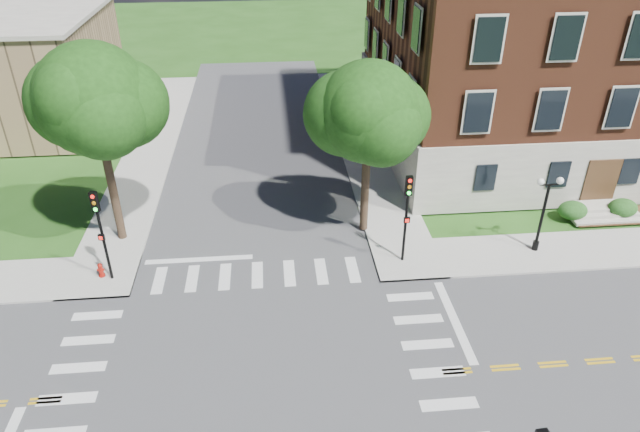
{
  "coord_description": "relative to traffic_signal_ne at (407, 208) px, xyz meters",
  "views": [
    {
      "loc": [
        0.99,
        -15.83,
        17.11
      ],
      "look_at": [
        3.15,
        7.3,
        3.2
      ],
      "focal_mm": 32.0,
      "sensor_mm": 36.0,
      "label": 1
    }
  ],
  "objects": [
    {
      "name": "ground",
      "position": [
        -7.44,
        -7.66,
        -3.19
      ],
      "size": [
        160.0,
        160.0,
        0.0
      ],
      "primitive_type": "plane",
      "color": "#224C15",
      "rests_on": "ground"
    },
    {
      "name": "road_ew",
      "position": [
        -7.44,
        -7.66,
        -3.18
      ],
      "size": [
        90.0,
        12.0,
        0.01
      ],
      "primitive_type": "cube",
      "color": "#3D3D3F",
      "rests_on": "ground"
    },
    {
      "name": "road_ns",
      "position": [
        -7.44,
        -7.66,
        -3.18
      ],
      "size": [
        12.0,
        90.0,
        0.01
      ],
      "primitive_type": "cube",
      "color": "#3D3D3F",
      "rests_on": "ground"
    },
    {
      "name": "sidewalk_ne",
      "position": [
        7.93,
        7.71,
        -3.13
      ],
      "size": [
        34.0,
        34.0,
        0.12
      ],
      "color": "#9E9B93",
      "rests_on": "ground"
    },
    {
      "name": "sidewalk_nw",
      "position": [
        -22.82,
        7.71,
        -3.13
      ],
      "size": [
        34.0,
        34.0,
        0.12
      ],
      "color": "#9E9B93",
      "rests_on": "ground"
    },
    {
      "name": "crosswalk_east",
      "position": [
        -0.24,
        -7.66,
        -3.19
      ],
      "size": [
        2.2,
        10.2,
        0.02
      ],
      "primitive_type": null,
      "color": "silver",
      "rests_on": "ground"
    },
    {
      "name": "stop_bar_east",
      "position": [
        1.36,
        -4.66,
        -3.19
      ],
      "size": [
        0.4,
        5.5,
        0.0
      ],
      "primitive_type": "cube",
      "color": "silver",
      "rests_on": "ground"
    },
    {
      "name": "main_building",
      "position": [
        16.56,
        14.33,
        5.15
      ],
      "size": [
        30.6,
        22.4,
        16.5
      ],
      "color": "#9E978C",
      "rests_on": "ground"
    },
    {
      "name": "tree_c",
      "position": [
        -14.77,
        3.54,
        4.72
      ],
      "size": [
        5.52,
        5.52,
        10.58
      ],
      "color": "black",
      "rests_on": "ground"
    },
    {
      "name": "tree_d",
      "position": [
        -1.51,
        3.24,
        3.75
      ],
      "size": [
        5.22,
        5.22,
        9.45
      ],
      "color": "black",
      "rests_on": "ground"
    },
    {
      "name": "traffic_signal_ne",
      "position": [
        0.0,
        0.0,
        0.0
      ],
      "size": [
        0.33,
        0.36,
        4.8
      ],
      "color": "black",
      "rests_on": "ground"
    },
    {
      "name": "traffic_signal_nw",
      "position": [
        -14.54,
        -0.21,
        0.0
      ],
      "size": [
        0.37,
        0.43,
        4.8
      ],
      "color": "black",
      "rests_on": "ground"
    },
    {
      "name": "twin_lamp_west",
      "position": [
        7.18,
        0.3,
        -0.66
      ],
      "size": [
        1.36,
        0.36,
        4.23
      ],
      "color": "black",
      "rests_on": "ground"
    },
    {
      "name": "fire_hydrant",
      "position": [
        -15.07,
        0.01,
        -2.72
      ],
      "size": [
        0.35,
        0.35,
        0.75
      ],
      "color": "maroon",
      "rests_on": "ground"
    }
  ]
}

